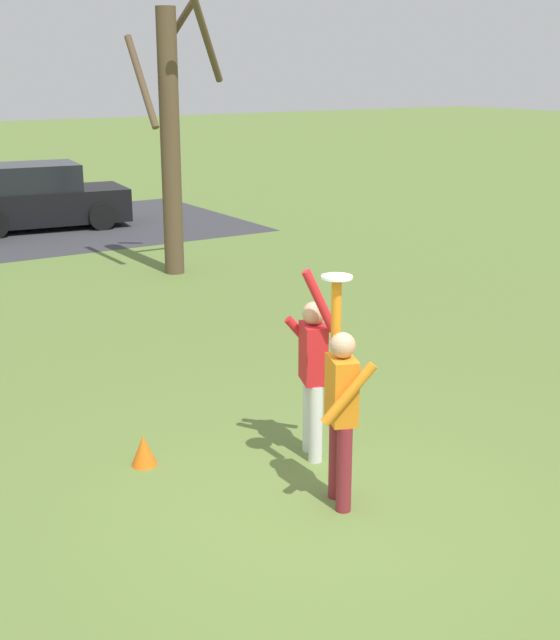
{
  "coord_description": "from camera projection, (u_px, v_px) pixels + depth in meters",
  "views": [
    {
      "loc": [
        -4.07,
        -5.77,
        3.87
      ],
      "look_at": [
        0.39,
        1.21,
        1.41
      ],
      "focal_mm": 48.12,
      "sensor_mm": 36.0,
      "label": 1
    }
  ],
  "objects": [
    {
      "name": "person_catcher",
      "position": [
        341.0,
        404.0,
        7.62
      ],
      "size": [
        0.48,
        0.59,
        2.08
      ],
      "rotation": [
        0.0,
        0.0,
        1.21
      ],
      "color": "maroon",
      "rests_on": "ground_plane"
    },
    {
      "name": "frisbee_disc",
      "position": [
        337.0,
        277.0,
        7.51
      ],
      "size": [
        0.28,
        0.28,
        0.02
      ],
      "primitive_type": "cylinder",
      "color": "white",
      "rests_on": "person_catcher"
    },
    {
      "name": "bare_tree_tall",
      "position": [
        171.0,
        133.0,
        15.97
      ],
      "size": [
        1.72,
        1.86,
        5.34
      ],
      "color": "brown",
      "rests_on": "ground_plane"
    },
    {
      "name": "parked_car_black",
      "position": [
        39.0,
        199.0,
        21.17
      ],
      "size": [
        4.3,
        2.44,
        1.59
      ],
      "rotation": [
        0.0,
        0.0,
        -0.13
      ],
      "color": "black",
      "rests_on": "ground_plane"
    },
    {
      "name": "ground_plane",
      "position": [
        315.0,
        505.0,
        7.86
      ],
      "size": [
        120.0,
        120.0,
        0.0
      ],
      "primitive_type": "plane",
      "color": "olive"
    },
    {
      "name": "field_cone_orange",
      "position": [
        144.0,
        450.0,
        8.62
      ],
      "size": [
        0.26,
        0.26,
        0.32
      ],
      "primitive_type": "cone",
      "color": "orange",
      "rests_on": "ground_plane"
    },
    {
      "name": "person_defender",
      "position": [
        313.0,
        366.0,
        8.59
      ],
      "size": [
        0.57,
        0.64,
        2.04
      ],
      "rotation": [
        0.0,
        0.0,
        4.35
      ],
      "color": "silver",
      "rests_on": "ground_plane"
    }
  ]
}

